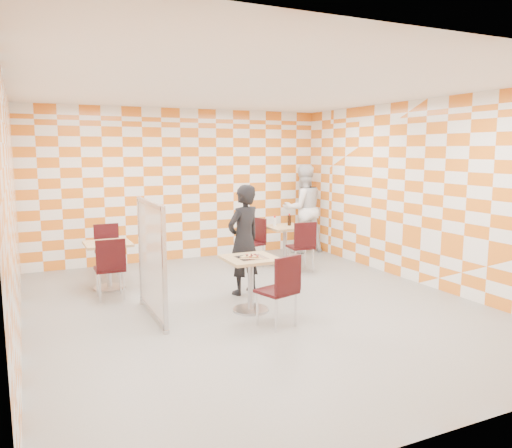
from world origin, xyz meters
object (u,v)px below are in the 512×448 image
(main_table, at_px, (251,275))
(sport_bottle, at_px, (275,221))
(man_dark, at_px, (244,240))
(soda_bottle, at_px, (289,220))
(partition, at_px, (152,259))
(second_table, at_px, (285,238))
(man_white, at_px, (303,209))
(chair_empty_far, at_px, (108,246))
(chair_main_front, at_px, (282,285))
(chair_second_front, at_px, (303,243))
(chair_empty_near, at_px, (110,264))
(chair_second_side, at_px, (254,238))
(empty_table, at_px, (108,257))

(main_table, distance_m, sport_bottle, 2.87)
(man_dark, height_order, soda_bottle, man_dark)
(soda_bottle, bearing_deg, partition, -147.38)
(second_table, relative_size, soda_bottle, 3.26)
(second_table, height_order, man_white, man_white)
(soda_bottle, bearing_deg, man_white, 46.96)
(chair_empty_far, bearing_deg, soda_bottle, -6.94)
(partition, distance_m, man_white, 4.91)
(man_white, bearing_deg, chair_empty_far, 10.19)
(chair_main_front, xyz_separation_m, chair_second_front, (1.68, 2.35, 0.00))
(chair_empty_near, distance_m, sport_bottle, 3.42)
(chair_empty_far, distance_m, sport_bottle, 3.10)
(chair_main_front, relative_size, chair_empty_far, 1.00)
(second_table, distance_m, partition, 3.65)
(chair_second_side, height_order, chair_empty_near, same)
(partition, height_order, sport_bottle, partition)
(empty_table, distance_m, partition, 1.72)
(main_table, xyz_separation_m, chair_empty_far, (-1.48, 2.71, 0.04))
(chair_second_front, xyz_separation_m, partition, (-3.03, -1.29, 0.25))
(sport_bottle, bearing_deg, empty_table, -172.62)
(chair_empty_near, bearing_deg, soda_bottle, 15.63)
(chair_second_front, xyz_separation_m, man_white, (0.94, 1.60, 0.40))
(chair_main_front, distance_m, man_white, 4.75)
(empty_table, xyz_separation_m, sport_bottle, (3.17, 0.41, 0.33))
(sport_bottle, bearing_deg, chair_second_side, -178.35)
(main_table, xyz_separation_m, chair_main_front, (0.07, -0.77, 0.04))
(empty_table, bearing_deg, second_table, 5.32)
(empty_table, bearing_deg, man_dark, -31.93)
(chair_empty_near, bearing_deg, chair_second_front, 4.35)
(main_table, bearing_deg, chair_main_front, -84.98)
(main_table, bearing_deg, second_table, 52.24)
(chair_second_side, relative_size, soda_bottle, 4.02)
(partition, bearing_deg, man_white, 36.06)
(second_table, bearing_deg, main_table, -127.76)
(chair_empty_near, relative_size, partition, 0.60)
(man_dark, height_order, man_white, man_white)
(chair_main_front, height_order, partition, partition)
(main_table, relative_size, chair_empty_far, 0.81)
(man_white, bearing_deg, man_dark, 48.10)
(man_dark, bearing_deg, partition, -2.08)
(second_table, relative_size, chair_second_front, 0.81)
(chair_empty_far, relative_size, sport_bottle, 4.62)
(chair_empty_near, bearing_deg, sport_bottle, 17.97)
(empty_table, relative_size, chair_second_side, 0.81)
(chair_main_front, bearing_deg, man_dark, 83.20)
(second_table, xyz_separation_m, empty_table, (-3.34, -0.31, 0.00))
(empty_table, bearing_deg, sport_bottle, 7.38)
(chair_second_side, relative_size, sport_bottle, 4.62)
(sport_bottle, xyz_separation_m, soda_bottle, (0.28, -0.07, 0.01))
(man_white, distance_m, sport_bottle, 1.36)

